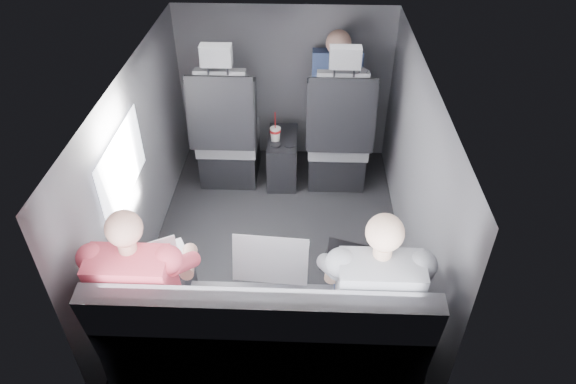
{
  "coord_description": "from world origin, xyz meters",
  "views": [
    {
      "loc": [
        0.18,
        -2.74,
        2.59
      ],
      "look_at": [
        0.08,
        -0.05,
        0.55
      ],
      "focal_mm": 32.0,
      "sensor_mm": 36.0,
      "label": 1
    }
  ],
  "objects_px": {
    "front_seat_right": "(338,141)",
    "rear_bench": "(266,342)",
    "center_console": "(283,158)",
    "laptop_black": "(357,262)",
    "laptop_white": "(154,262)",
    "front_seat_left": "(228,139)",
    "laptop_silver": "(272,257)",
    "passenger_rear_left": "(148,286)",
    "passenger_front_right": "(336,88)",
    "soda_cup": "(275,134)",
    "passenger_rear_right": "(372,292)"
  },
  "relations": [
    {
      "from": "laptop_black",
      "to": "center_console",
      "type": "bearing_deg",
      "value": 106.15
    },
    {
      "from": "center_console",
      "to": "laptop_black",
      "type": "bearing_deg",
      "value": -73.85
    },
    {
      "from": "passenger_rear_left",
      "to": "laptop_silver",
      "type": "bearing_deg",
      "value": 18.44
    },
    {
      "from": "front_seat_right",
      "to": "laptop_black",
      "type": "xyz_separation_m",
      "value": [
        0.03,
        -1.61,
        0.23
      ]
    },
    {
      "from": "laptop_white",
      "to": "front_seat_left",
      "type": "bearing_deg",
      "value": 84.55
    },
    {
      "from": "passenger_front_right",
      "to": "soda_cup",
      "type": "bearing_deg",
      "value": -150.46
    },
    {
      "from": "laptop_white",
      "to": "laptop_black",
      "type": "height_order",
      "value": "laptop_black"
    },
    {
      "from": "laptop_white",
      "to": "passenger_rear_left",
      "type": "relative_size",
      "value": 0.38
    },
    {
      "from": "center_console",
      "to": "laptop_black",
      "type": "xyz_separation_m",
      "value": [
        0.48,
        -1.65,
        0.43
      ]
    },
    {
      "from": "front_seat_right",
      "to": "rear_bench",
      "type": "distance_m",
      "value": 1.96
    },
    {
      "from": "rear_bench",
      "to": "soda_cup",
      "type": "height_order",
      "value": "rear_bench"
    },
    {
      "from": "laptop_silver",
      "to": "passenger_rear_right",
      "type": "height_order",
      "value": "passenger_rear_right"
    },
    {
      "from": "laptop_black",
      "to": "passenger_rear_right",
      "type": "bearing_deg",
      "value": -72.87
    },
    {
      "from": "laptop_silver",
      "to": "passenger_front_right",
      "type": "bearing_deg",
      "value": 77.67
    },
    {
      "from": "center_console",
      "to": "laptop_black",
      "type": "relative_size",
      "value": 1.19
    },
    {
      "from": "laptop_white",
      "to": "front_seat_right",
      "type": "bearing_deg",
      "value": 57.39
    },
    {
      "from": "laptop_white",
      "to": "laptop_silver",
      "type": "relative_size",
      "value": 1.09
    },
    {
      "from": "laptop_white",
      "to": "laptop_black",
      "type": "bearing_deg",
      "value": 2.15
    },
    {
      "from": "laptop_silver",
      "to": "laptop_black",
      "type": "distance_m",
      "value": 0.46
    },
    {
      "from": "rear_bench",
      "to": "passenger_front_right",
      "type": "relative_size",
      "value": 2.02
    },
    {
      "from": "rear_bench",
      "to": "soda_cup",
      "type": "relative_size",
      "value": 6.09
    },
    {
      "from": "passenger_rear_right",
      "to": "passenger_rear_left",
      "type": "bearing_deg",
      "value": 179.99
    },
    {
      "from": "front_seat_right",
      "to": "laptop_black",
      "type": "height_order",
      "value": "front_seat_right"
    },
    {
      "from": "passenger_rear_left",
      "to": "passenger_rear_right",
      "type": "height_order",
      "value": "passenger_rear_right"
    },
    {
      "from": "laptop_white",
      "to": "passenger_rear_right",
      "type": "relative_size",
      "value": 0.37
    },
    {
      "from": "laptop_silver",
      "to": "laptop_black",
      "type": "height_order",
      "value": "laptop_silver"
    },
    {
      "from": "soda_cup",
      "to": "laptop_white",
      "type": "relative_size",
      "value": 0.59
    },
    {
      "from": "front_seat_right",
      "to": "rear_bench",
      "type": "relative_size",
      "value": 0.79
    },
    {
      "from": "front_seat_left",
      "to": "laptop_white",
      "type": "height_order",
      "value": "front_seat_left"
    },
    {
      "from": "soda_cup",
      "to": "passenger_rear_left",
      "type": "bearing_deg",
      "value": -107.06
    },
    {
      "from": "soda_cup",
      "to": "laptop_silver",
      "type": "height_order",
      "value": "laptop_silver"
    },
    {
      "from": "center_console",
      "to": "passenger_rear_left",
      "type": "bearing_deg",
      "value": -108.16
    },
    {
      "from": "front_seat_right",
      "to": "laptop_black",
      "type": "bearing_deg",
      "value": -88.99
    },
    {
      "from": "front_seat_right",
      "to": "passenger_front_right",
      "type": "distance_m",
      "value": 0.43
    },
    {
      "from": "center_console",
      "to": "laptop_black",
      "type": "height_order",
      "value": "laptop_black"
    },
    {
      "from": "center_console",
      "to": "laptop_black",
      "type": "distance_m",
      "value": 1.77
    },
    {
      "from": "laptop_white",
      "to": "passenger_rear_right",
      "type": "bearing_deg",
      "value": -7.61
    },
    {
      "from": "laptop_silver",
      "to": "passenger_front_right",
      "type": "relative_size",
      "value": 0.52
    },
    {
      "from": "front_seat_right",
      "to": "front_seat_left",
      "type": "bearing_deg",
      "value": 180.0
    },
    {
      "from": "rear_bench",
      "to": "laptop_silver",
      "type": "bearing_deg",
      "value": 86.34
    },
    {
      "from": "front_seat_right",
      "to": "passenger_front_right",
      "type": "xyz_separation_m",
      "value": [
        -0.03,
        0.26,
        0.35
      ]
    },
    {
      "from": "laptop_white",
      "to": "passenger_rear_left",
      "type": "xyz_separation_m",
      "value": [
        0.0,
        -0.15,
        -0.02
      ]
    },
    {
      "from": "front_seat_right",
      "to": "passenger_rear_left",
      "type": "distance_m",
      "value": 2.1
    },
    {
      "from": "rear_bench",
      "to": "laptop_silver",
      "type": "distance_m",
      "value": 0.45
    },
    {
      "from": "laptop_silver",
      "to": "passenger_rear_right",
      "type": "relative_size",
      "value": 0.34
    },
    {
      "from": "front_seat_right",
      "to": "laptop_black",
      "type": "relative_size",
      "value": 3.13
    },
    {
      "from": "laptop_silver",
      "to": "passenger_front_right",
      "type": "xyz_separation_m",
      "value": [
        0.41,
        1.86,
        0.11
      ]
    },
    {
      "from": "passenger_front_right",
      "to": "center_console",
      "type": "bearing_deg",
      "value": -152.83
    },
    {
      "from": "front_seat_right",
      "to": "laptop_silver",
      "type": "xyz_separation_m",
      "value": [
        -0.43,
        -1.6,
        0.24
      ]
    },
    {
      "from": "passenger_rear_left",
      "to": "center_console",
      "type": "bearing_deg",
      "value": 71.84
    }
  ]
}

